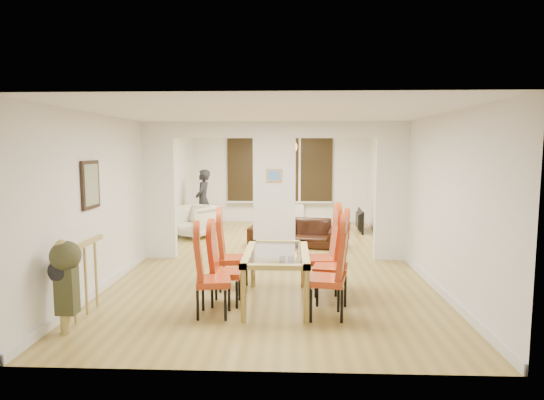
# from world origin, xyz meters

# --- Properties ---
(floor) EXTENTS (5.00, 9.00, 0.01)m
(floor) POSITION_xyz_m (0.00, 0.00, 0.00)
(floor) COLOR olive
(floor) RESTS_ON ground
(room_walls) EXTENTS (5.00, 9.00, 2.60)m
(room_walls) POSITION_xyz_m (0.00, 0.00, 1.30)
(room_walls) COLOR silver
(room_walls) RESTS_ON floor
(divider_wall) EXTENTS (5.00, 0.18, 2.60)m
(divider_wall) POSITION_xyz_m (0.00, 0.00, 1.30)
(divider_wall) COLOR white
(divider_wall) RESTS_ON floor
(bay_window_blinds) EXTENTS (3.00, 0.08, 1.80)m
(bay_window_blinds) POSITION_xyz_m (0.00, 4.44, 1.50)
(bay_window_blinds) COLOR black
(bay_window_blinds) RESTS_ON room_walls
(radiator) EXTENTS (1.40, 0.08, 0.50)m
(radiator) POSITION_xyz_m (0.00, 4.40, 0.30)
(radiator) COLOR white
(radiator) RESTS_ON floor
(pendant_light) EXTENTS (0.36, 0.36, 0.36)m
(pendant_light) POSITION_xyz_m (0.30, 3.30, 2.15)
(pendant_light) COLOR orange
(pendant_light) RESTS_ON room_walls
(stair_newel) EXTENTS (0.40, 1.20, 1.10)m
(stair_newel) POSITION_xyz_m (-2.25, -3.20, 0.55)
(stair_newel) COLOR #A8954D
(stair_newel) RESTS_ON floor
(wall_poster) EXTENTS (0.04, 0.52, 0.67)m
(wall_poster) POSITION_xyz_m (-2.47, -2.40, 1.60)
(wall_poster) COLOR gray
(wall_poster) RESTS_ON room_walls
(pillar_photo) EXTENTS (0.30, 0.03, 0.25)m
(pillar_photo) POSITION_xyz_m (0.00, -0.10, 1.60)
(pillar_photo) COLOR #4C8CD8
(pillar_photo) RESTS_ON divider_wall
(dining_table) EXTENTS (0.86, 1.53, 0.72)m
(dining_table) POSITION_xyz_m (0.12, -2.56, 0.36)
(dining_table) COLOR olive
(dining_table) RESTS_ON floor
(dining_chair_la) EXTENTS (0.49, 0.49, 1.05)m
(dining_chair_la) POSITION_xyz_m (-0.66, -3.07, 0.53)
(dining_chair_la) COLOR #9C300F
(dining_chair_la) RESTS_ON floor
(dining_chair_lb) EXTENTS (0.41, 0.41, 1.02)m
(dining_chair_lb) POSITION_xyz_m (-0.56, -2.64, 0.51)
(dining_chair_lb) COLOR #9C300F
(dining_chair_lb) RESTS_ON floor
(dining_chair_lc) EXTENTS (0.47, 0.47, 1.08)m
(dining_chair_lc) POSITION_xyz_m (-0.54, -1.97, 0.54)
(dining_chair_lc) COLOR #9C300F
(dining_chair_lc) RESTS_ON floor
(dining_chair_ra) EXTENTS (0.53, 0.53, 1.13)m
(dining_chair_ra) POSITION_xyz_m (0.74, -3.07, 0.56)
(dining_chair_ra) COLOR #9C300F
(dining_chair_ra) RESTS_ON floor
(dining_chair_rb) EXTENTS (0.52, 0.52, 1.13)m
(dining_chair_rb) POSITION_xyz_m (0.85, -2.50, 0.56)
(dining_chair_rb) COLOR #9C300F
(dining_chair_rb) RESTS_ON floor
(dining_chair_rc) EXTENTS (0.49, 0.49, 1.16)m
(dining_chair_rc) POSITION_xyz_m (0.76, -2.07, 0.58)
(dining_chair_rc) COLOR #9C300F
(dining_chair_rc) RESTS_ON floor
(sofa) EXTENTS (2.08, 1.10, 0.58)m
(sofa) POSITION_xyz_m (0.41, 1.19, 0.29)
(sofa) COLOR black
(sofa) RESTS_ON floor
(armchair) EXTENTS (1.14, 1.15, 0.77)m
(armchair) POSITION_xyz_m (-1.97, 2.01, 0.38)
(armchair) COLOR beige
(armchair) RESTS_ON floor
(person) EXTENTS (0.60, 0.41, 1.57)m
(person) POSITION_xyz_m (-1.93, 2.90, 0.79)
(person) COLOR black
(person) RESTS_ON floor
(television) EXTENTS (0.98, 0.16, 0.56)m
(television) POSITION_xyz_m (2.00, 2.93, 0.28)
(television) COLOR black
(television) RESTS_ON floor
(coffee_table) EXTENTS (1.19, 0.74, 0.26)m
(coffee_table) POSITION_xyz_m (0.40, 2.45, 0.13)
(coffee_table) COLOR black
(coffee_table) RESTS_ON floor
(bottle) EXTENTS (0.07, 0.07, 0.29)m
(bottle) POSITION_xyz_m (0.20, 2.44, 0.40)
(bottle) COLOR #143F19
(bottle) RESTS_ON coffee_table
(bowl) EXTENTS (0.21, 0.21, 0.05)m
(bowl) POSITION_xyz_m (0.34, 2.49, 0.28)
(bowl) COLOR black
(bowl) RESTS_ON coffee_table
(shoes) EXTENTS (0.26, 0.29, 0.11)m
(shoes) POSITION_xyz_m (0.25, -0.45, 0.05)
(shoes) COLOR black
(shoes) RESTS_ON floor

